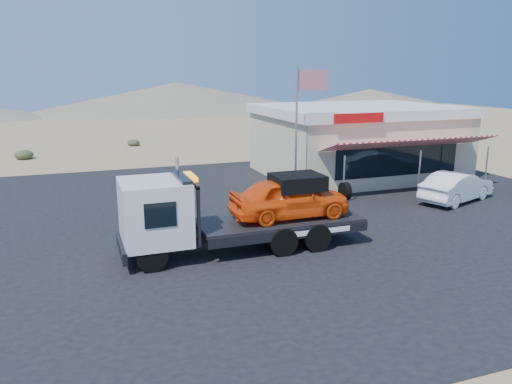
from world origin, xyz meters
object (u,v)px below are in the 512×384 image
Objects in this scene: white_sedan at (457,187)px; jerky_store at (356,140)px; tow_truck at (238,208)px; flagpole at (301,119)px.

jerky_store reaches higher than white_sedan.
tow_truck is 14.01m from jerky_store.
white_sedan is 0.40× the size of jerky_store.
flagpole is (-5.57, -4.47, 1.77)m from jerky_store.
white_sedan is 7.74m from flagpole.
tow_truck is at bearing -132.03° from flagpole.
jerky_store is (10.19, 9.60, 0.56)m from tow_truck.
white_sedan is at bearing -81.13° from jerky_store.
tow_truck is 1.92× the size of white_sedan.
jerky_store is at bearing -11.05° from white_sedan.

